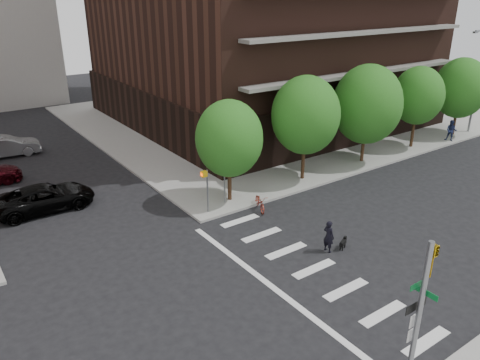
{
  "coord_description": "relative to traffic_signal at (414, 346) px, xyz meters",
  "views": [
    {
      "loc": [
        -10.63,
        -13.23,
        12.2
      ],
      "look_at": [
        3.0,
        6.0,
        2.5
      ],
      "focal_mm": 35.0,
      "sensor_mm": 36.0,
      "label": 1
    }
  ],
  "objects": [
    {
      "name": "ground",
      "position": [
        0.47,
        7.49,
        -2.7
      ],
      "size": [
        120.0,
        120.0,
        0.0
      ],
      "primitive_type": "plane",
      "color": "black",
      "rests_on": "ground"
    },
    {
      "name": "sidewalk_ne",
      "position": [
        20.97,
        30.99,
        -2.62
      ],
      "size": [
        39.0,
        33.0,
        0.15
      ],
      "primitive_type": "cube",
      "color": "gray",
      "rests_on": "ground"
    },
    {
      "name": "crosswalk",
      "position": [
        2.68,
        7.49,
        -2.69
      ],
      "size": [
        3.85,
        13.0,
        0.01
      ],
      "color": "silver",
      "rests_on": "ground"
    },
    {
      "name": "tree_a",
      "position": [
        4.47,
        15.99,
        1.35
      ],
      "size": [
        4.0,
        4.0,
        5.9
      ],
      "color": "#301E11",
      "rests_on": "sidewalk_ne"
    },
    {
      "name": "tree_b",
      "position": [
        10.47,
        15.99,
        1.85
      ],
      "size": [
        4.5,
        4.5,
        6.65
      ],
      "color": "#301E11",
      "rests_on": "sidewalk_ne"
    },
    {
      "name": "tree_c",
      "position": [
        16.47,
        15.99,
        1.75
      ],
      "size": [
        5.0,
        5.0,
        6.8
      ],
      "color": "#301E11",
      "rests_on": "sidewalk_ne"
    },
    {
      "name": "tree_d",
      "position": [
        22.47,
        15.99,
        1.64
      ],
      "size": [
        4.0,
        4.0,
        6.2
      ],
      "color": "#301E11",
      "rests_on": "sidewalk_ne"
    },
    {
      "name": "tree_e",
      "position": [
        28.47,
        15.99,
        1.55
      ],
      "size": [
        4.5,
        4.5,
        6.35
      ],
      "color": "#301E11",
      "rests_on": "sidewalk_ne"
    },
    {
      "name": "traffic_signal",
      "position": [
        0.0,
        0.0,
        0.0
      ],
      "size": [
        0.9,
        0.75,
        6.0
      ],
      "color": "slate",
      "rests_on": "sidewalk_s"
    },
    {
      "name": "pedestrian_signal",
      "position": [
        2.79,
        15.42,
        -0.84
      ],
      "size": [
        2.18,
        0.67,
        2.6
      ],
      "color": "slate",
      "rests_on": "sidewalk_ne"
    },
    {
      "name": "streetlamp",
      "position": [
        30.29,
        15.69,
        2.59
      ],
      "size": [
        2.14,
        0.22,
        9.0
      ],
      "color": "slate",
      "rests_on": "sidewalk_ne"
    },
    {
      "name": "parked_car_black",
      "position": [
        -5.03,
        21.32,
        -1.93
      ],
      "size": [
        2.69,
        5.61,
        1.54
      ],
      "primitive_type": "imported",
      "rotation": [
        0.0,
        0.0,
        1.55
      ],
      "color": "black",
      "rests_on": "ground"
    },
    {
      "name": "parked_car_silver",
      "position": [
        -5.03,
        32.94,
        -1.89
      ],
      "size": [
        2.16,
        5.07,
        1.63
      ],
      "primitive_type": "imported",
      "rotation": [
        0.0,
        0.0,
        1.48
      ],
      "color": "#9B9DA1",
      "rests_on": "ground"
    },
    {
      "name": "scooter",
      "position": [
        5.28,
        13.99,
        -2.21
      ],
      "size": [
        1.33,
        1.98,
        0.99
      ],
      "primitive_type": "imported",
      "rotation": [
        0.0,
        0.0,
        -0.4
      ],
      "color": "maroon",
      "rests_on": "ground"
    },
    {
      "name": "dog_walker",
      "position": [
        5.15,
        8.29,
        -1.86
      ],
      "size": [
        0.65,
        0.45,
        1.68
      ],
      "primitive_type": "imported",
      "rotation": [
        0.0,
        0.0,
        1.66
      ],
      "color": "black",
      "rests_on": "ground"
    },
    {
      "name": "dog",
      "position": [
        5.95,
        8.01,
        -2.35
      ],
      "size": [
        0.66,
        0.41,
        0.56
      ],
      "rotation": [
        0.0,
        0.0,
        0.41
      ],
      "color": "black",
      "rests_on": "ground"
    },
    {
      "name": "pedestrian_far",
      "position": [
        26.42,
        14.99,
        -1.65
      ],
      "size": [
        1.05,
        0.94,
        1.79
      ],
      "primitive_type": "imported",
      "rotation": [
        0.0,
        0.0,
        -1.21
      ],
      "color": "navy",
      "rests_on": "sidewalk_ne"
    }
  ]
}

